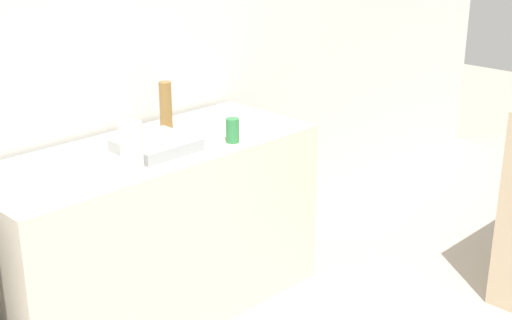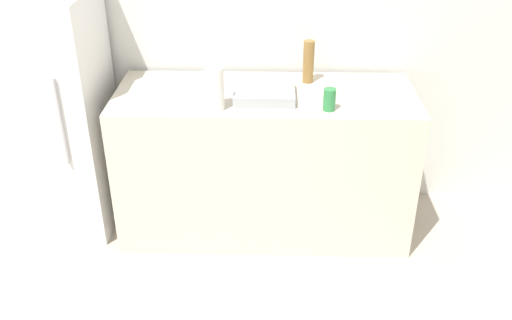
% 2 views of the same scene
% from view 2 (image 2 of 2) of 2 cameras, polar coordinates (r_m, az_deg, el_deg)
% --- Properties ---
extents(wall_back, '(8.00, 0.06, 2.60)m').
position_cam_2_polar(wall_back, '(3.66, -1.74, 14.66)').
color(wall_back, silver).
rests_on(wall_back, ground_plane).
extents(refrigerator, '(0.63, 0.65, 1.50)m').
position_cam_2_polar(refrigerator, '(3.73, -19.59, 4.21)').
color(refrigerator, silver).
rests_on(refrigerator, ground_plane).
extents(counter, '(1.78, 0.70, 0.93)m').
position_cam_2_polar(counter, '(3.58, 0.86, -0.17)').
color(counter, beige).
rests_on(counter, ground_plane).
extents(sink_basin, '(0.35, 0.32, 0.06)m').
position_cam_2_polar(sink_basin, '(3.30, 0.84, 6.76)').
color(sink_basin, '#9EA3A8').
rests_on(sink_basin, counter).
extents(bottle_tall, '(0.07, 0.07, 0.26)m').
position_cam_2_polar(bottle_tall, '(3.50, 5.27, 9.76)').
color(bottle_tall, olive).
rests_on(bottle_tall, counter).
extents(bottle_short, '(0.07, 0.07, 0.12)m').
position_cam_2_polar(bottle_short, '(3.15, 7.36, 6.02)').
color(bottle_short, '#2D7F42').
rests_on(bottle_short, counter).
extents(paper_towel_roll, '(0.10, 0.10, 0.24)m').
position_cam_2_polar(paper_towel_roll, '(3.12, -4.16, 7.12)').
color(paper_towel_roll, white).
rests_on(paper_towel_roll, counter).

